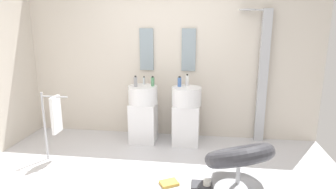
{
  "coord_description": "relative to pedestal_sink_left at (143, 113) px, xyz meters",
  "views": [
    {
      "loc": [
        0.64,
        -3.03,
        1.83
      ],
      "look_at": [
        0.15,
        0.55,
        0.95
      ],
      "focal_mm": 31.1,
      "sensor_mm": 36.0,
      "label": 1
    }
  ],
  "objects": [
    {
      "name": "magazine_ochre",
      "position": [
        0.58,
        -1.26,
        -0.45
      ],
      "size": [
        0.25,
        0.23,
        0.03
      ],
      "primitive_type": "cube",
      "rotation": [
        0.0,
        0.0,
        0.53
      ],
      "color": "gold",
      "rests_on": "area_rug"
    },
    {
      "name": "ground_plane",
      "position": [
        0.34,
        -1.25,
        -0.49
      ],
      "size": [
        4.8,
        3.6,
        0.04
      ],
      "primitive_type": "cube",
      "color": "silver"
    },
    {
      "name": "coffee_mug",
      "position": [
        1.02,
        -1.26,
        -0.42
      ],
      "size": [
        0.09,
        0.09,
        0.09
      ],
      "primitive_type": "cylinder",
      "color": "white",
      "rests_on": "area_rug"
    },
    {
      "name": "area_rug",
      "position": [
        0.86,
        -1.23,
        -0.47
      ],
      "size": [
        1.2,
        0.76,
        0.01
      ],
      "primitive_type": "cube",
      "color": "#B2B2B7",
      "rests_on": "ground_plane"
    },
    {
      "name": "lounge_chair",
      "position": [
        1.36,
        -1.21,
        -0.12
      ],
      "size": [
        1.08,
        1.08,
        0.65
      ],
      "color": "#B7BABF",
      "rests_on": "ground_plane"
    },
    {
      "name": "soap_bottle_grey",
      "position": [
        -0.1,
        -0.04,
        0.5
      ],
      "size": [
        0.06,
        0.06,
        0.16
      ],
      "color": "#99999E",
      "rests_on": "pedestal_sink_left"
    },
    {
      "name": "shower_column",
      "position": [
        1.81,
        0.28,
        0.61
      ],
      "size": [
        0.49,
        0.24,
        2.05
      ],
      "color": "#B7BABF",
      "rests_on": "ground_plane"
    },
    {
      "name": "vanity_mirror_right",
      "position": [
        0.68,
        0.33,
        0.96
      ],
      "size": [
        0.22,
        0.03,
        0.66
      ],
      "primitive_type": "cube",
      "color": "#8C9EA8"
    },
    {
      "name": "soap_bottle_white",
      "position": [
        0.67,
        0.12,
        0.51
      ],
      "size": [
        0.05,
        0.05,
        0.18
      ],
      "color": "white",
      "rests_on": "pedestal_sink_right"
    },
    {
      "name": "rear_partition",
      "position": [
        0.34,
        0.4,
        0.83
      ],
      "size": [
        4.8,
        0.1,
        2.6
      ],
      "primitive_type": "cube",
      "color": "beige",
      "rests_on": "ground_plane"
    },
    {
      "name": "vanity_mirror_left",
      "position": [
        0.0,
        0.33,
        0.96
      ],
      "size": [
        0.22,
        0.03,
        0.66
      ],
      "primitive_type": "cube",
      "color": "#8C9EA8"
    },
    {
      "name": "soap_bottle_blue",
      "position": [
        0.56,
        0.05,
        0.5
      ],
      "size": [
        0.06,
        0.06,
        0.16
      ],
      "color": "#4C72B7",
      "rests_on": "pedestal_sink_right"
    },
    {
      "name": "pedestal_sink_right",
      "position": [
        0.68,
        0.0,
        0.0
      ],
      "size": [
        0.45,
        0.45,
        1.0
      ],
      "color": "white",
      "rests_on": "ground_plane"
    },
    {
      "name": "soap_bottle_green",
      "position": [
        0.15,
        0.02,
        0.5
      ],
      "size": [
        0.05,
        0.05,
        0.16
      ],
      "color": "#59996B",
      "rests_on": "pedestal_sink_left"
    },
    {
      "name": "towel_rack",
      "position": [
        -1.03,
        -0.81,
        0.16
      ],
      "size": [
        0.37,
        0.22,
        0.95
      ],
      "color": "#B7BABF",
      "rests_on": "ground_plane"
    },
    {
      "name": "soap_bottle_clear",
      "position": [
        -0.01,
        0.14,
        0.48
      ],
      "size": [
        0.04,
        0.04,
        0.13
      ],
      "color": "silver",
      "rests_on": "pedestal_sink_left"
    },
    {
      "name": "pedestal_sink_left",
      "position": [
        0.0,
        0.0,
        0.0
      ],
      "size": [
        0.45,
        0.45,
        1.0
      ],
      "color": "white",
      "rests_on": "ground_plane"
    },
    {
      "name": "magazine_charcoal",
      "position": [
        0.95,
        -1.25,
        -0.45
      ],
      "size": [
        0.22,
        0.19,
        0.03
      ],
      "primitive_type": "cube",
      "rotation": [
        0.0,
        0.0,
        0.02
      ],
      "color": "#38383D",
      "rests_on": "area_rug"
    }
  ]
}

